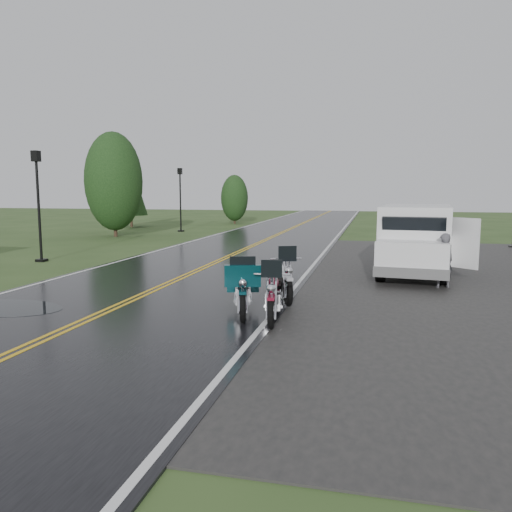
{
  "coord_description": "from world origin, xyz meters",
  "views": [
    {
      "loc": [
        5.98,
        -11.4,
        2.8
      ],
      "look_at": [
        2.8,
        2.0,
        1.0
      ],
      "focal_mm": 35.0,
      "sensor_mm": 36.0,
      "label": 1
    }
  ],
  "objects_px": {
    "motorcycle_red": "(271,299)",
    "lamp_post_near_left": "(39,206)",
    "motorcycle_teal": "(243,293)",
    "person_at_van": "(443,262)",
    "lamp_post_far_left": "(180,200)",
    "motorcycle_silver": "(288,280)",
    "van_white": "(382,244)"
  },
  "relations": [
    {
      "from": "motorcycle_red",
      "to": "motorcycle_silver",
      "type": "bearing_deg",
      "value": 81.73
    },
    {
      "from": "motorcycle_red",
      "to": "motorcycle_teal",
      "type": "height_order",
      "value": "motorcycle_teal"
    },
    {
      "from": "motorcycle_red",
      "to": "van_white",
      "type": "relative_size",
      "value": 0.38
    },
    {
      "from": "motorcycle_teal",
      "to": "motorcycle_silver",
      "type": "height_order",
      "value": "motorcycle_silver"
    },
    {
      "from": "motorcycle_teal",
      "to": "lamp_post_near_left",
      "type": "relative_size",
      "value": 0.54
    },
    {
      "from": "motorcycle_teal",
      "to": "lamp_post_far_left",
      "type": "distance_m",
      "value": 24.9
    },
    {
      "from": "motorcycle_teal",
      "to": "person_at_van",
      "type": "relative_size",
      "value": 1.5
    },
    {
      "from": "motorcycle_red",
      "to": "person_at_van",
      "type": "bearing_deg",
      "value": 46.35
    },
    {
      "from": "motorcycle_red",
      "to": "motorcycle_teal",
      "type": "bearing_deg",
      "value": 145.58
    },
    {
      "from": "motorcycle_silver",
      "to": "lamp_post_near_left",
      "type": "xyz_separation_m",
      "value": [
        -10.94,
        5.7,
        1.49
      ]
    },
    {
      "from": "person_at_van",
      "to": "motorcycle_red",
      "type": "bearing_deg",
      "value": 37.24
    },
    {
      "from": "motorcycle_silver",
      "to": "lamp_post_far_left",
      "type": "bearing_deg",
      "value": 97.07
    },
    {
      "from": "motorcycle_silver",
      "to": "person_at_van",
      "type": "bearing_deg",
      "value": 20.93
    },
    {
      "from": "motorcycle_silver",
      "to": "lamp_post_far_left",
      "type": "distance_m",
      "value": 23.68
    },
    {
      "from": "person_at_van",
      "to": "lamp_post_near_left",
      "type": "distance_m",
      "value": 15.09
    },
    {
      "from": "motorcycle_teal",
      "to": "person_at_van",
      "type": "bearing_deg",
      "value": 34.03
    },
    {
      "from": "motorcycle_teal",
      "to": "lamp_post_near_left",
      "type": "xyz_separation_m",
      "value": [
        -10.28,
        7.4,
        1.5
      ]
    },
    {
      "from": "van_white",
      "to": "motorcycle_teal",
      "type": "bearing_deg",
      "value": -109.84
    },
    {
      "from": "motorcycle_silver",
      "to": "lamp_post_far_left",
      "type": "height_order",
      "value": "lamp_post_far_left"
    },
    {
      "from": "lamp_post_near_left",
      "to": "lamp_post_far_left",
      "type": "bearing_deg",
      "value": 90.52
    },
    {
      "from": "lamp_post_near_left",
      "to": "lamp_post_far_left",
      "type": "xyz_separation_m",
      "value": [
        -0.14,
        15.17,
        -0.0
      ]
    },
    {
      "from": "van_white",
      "to": "lamp_post_near_left",
      "type": "xyz_separation_m",
      "value": [
        -13.14,
        1.56,
        1.02
      ]
    },
    {
      "from": "person_at_van",
      "to": "lamp_post_far_left",
      "type": "xyz_separation_m",
      "value": [
        -15.0,
        17.37,
        1.41
      ]
    },
    {
      "from": "motorcycle_red",
      "to": "motorcycle_silver",
      "type": "height_order",
      "value": "motorcycle_silver"
    },
    {
      "from": "motorcycle_teal",
      "to": "lamp_post_near_left",
      "type": "distance_m",
      "value": 12.76
    },
    {
      "from": "motorcycle_red",
      "to": "lamp_post_near_left",
      "type": "relative_size",
      "value": 0.52
    },
    {
      "from": "lamp_post_far_left",
      "to": "lamp_post_near_left",
      "type": "bearing_deg",
      "value": -89.48
    },
    {
      "from": "lamp_post_near_left",
      "to": "motorcycle_silver",
      "type": "bearing_deg",
      "value": -27.53
    },
    {
      "from": "motorcycle_red",
      "to": "lamp_post_near_left",
      "type": "xyz_separation_m",
      "value": [
        -10.95,
        7.73,
        1.52
      ]
    },
    {
      "from": "person_at_van",
      "to": "lamp_post_near_left",
      "type": "xyz_separation_m",
      "value": [
        -14.86,
        2.2,
        1.42
      ]
    },
    {
      "from": "motorcycle_teal",
      "to": "person_at_van",
      "type": "xyz_separation_m",
      "value": [
        4.58,
        5.2,
        0.09
      ]
    },
    {
      "from": "motorcycle_red",
      "to": "lamp_post_near_left",
      "type": "distance_m",
      "value": 13.49
    }
  ]
}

